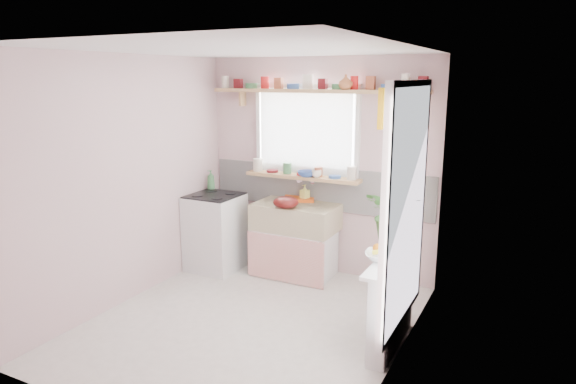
% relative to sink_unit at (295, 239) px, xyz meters
% --- Properties ---
extents(room, '(3.20, 3.20, 3.20)m').
position_rel_sink_unit_xyz_m(room, '(0.81, -0.43, 0.94)').
color(room, white).
rests_on(room, ground).
extents(sink_unit, '(0.95, 0.65, 1.11)m').
position_rel_sink_unit_xyz_m(sink_unit, '(0.00, 0.00, 0.00)').
color(sink_unit, white).
rests_on(sink_unit, ground).
extents(cooker, '(0.58, 0.58, 0.93)m').
position_rel_sink_unit_xyz_m(cooker, '(-0.95, -0.24, 0.03)').
color(cooker, white).
rests_on(cooker, ground).
extents(radiator_ledge, '(0.22, 0.95, 0.78)m').
position_rel_sink_unit_xyz_m(radiator_ledge, '(1.45, -1.09, -0.03)').
color(radiator_ledge, white).
rests_on(radiator_ledge, ground).
extents(windowsill, '(1.40, 0.22, 0.04)m').
position_rel_sink_unit_xyz_m(windowsill, '(-0.00, 0.19, 0.71)').
color(windowsill, tan).
rests_on(windowsill, room).
extents(pine_shelf, '(2.52, 0.24, 0.04)m').
position_rel_sink_unit_xyz_m(pine_shelf, '(0.15, 0.18, 1.69)').
color(pine_shelf, tan).
rests_on(pine_shelf, room).
extents(shelf_crockery, '(2.47, 0.11, 0.12)m').
position_rel_sink_unit_xyz_m(shelf_crockery, '(0.15, 0.18, 1.76)').
color(shelf_crockery, silver).
rests_on(shelf_crockery, pine_shelf).
extents(sill_crockery, '(1.35, 0.11, 0.12)m').
position_rel_sink_unit_xyz_m(sill_crockery, '(-0.02, 0.19, 0.78)').
color(sill_crockery, silver).
rests_on(sill_crockery, windowsill).
extents(dish_tray, '(0.43, 0.38, 0.04)m').
position_rel_sink_unit_xyz_m(dish_tray, '(-0.05, 0.21, 0.44)').
color(dish_tray, '#EA5A14').
rests_on(dish_tray, sink_unit).
extents(colander, '(0.38, 0.38, 0.13)m').
position_rel_sink_unit_xyz_m(colander, '(-0.02, -0.19, 0.48)').
color(colander, '#500F0D').
rests_on(colander, sink_unit).
extents(jade_plant, '(0.62, 0.56, 0.60)m').
position_rel_sink_unit_xyz_m(jade_plant, '(1.36, -0.69, 0.64)').
color(jade_plant, '#346629').
rests_on(jade_plant, radiator_ledge).
extents(fruit_bowl, '(0.34, 0.34, 0.07)m').
position_rel_sink_unit_xyz_m(fruit_bowl, '(1.36, -1.13, 0.38)').
color(fruit_bowl, white).
rests_on(fruit_bowl, radiator_ledge).
extents(herb_pot, '(0.12, 0.10, 0.19)m').
position_rel_sink_unit_xyz_m(herb_pot, '(1.48, -0.85, 0.44)').
color(herb_pot, '#2D6729').
rests_on(herb_pot, radiator_ledge).
extents(soap_bottle_sink, '(0.11, 0.11, 0.19)m').
position_rel_sink_unit_xyz_m(soap_bottle_sink, '(0.02, 0.21, 0.51)').
color(soap_bottle_sink, '#D0D15D').
rests_on(soap_bottle_sink, sink_unit).
extents(sill_cup, '(0.13, 0.13, 0.09)m').
position_rel_sink_unit_xyz_m(sill_cup, '(0.20, 0.13, 0.77)').
color(sill_cup, '#F0E4D0').
rests_on(sill_cup, windowsill).
extents(sill_bowl, '(0.26, 0.26, 0.07)m').
position_rel_sink_unit_xyz_m(sill_bowl, '(0.08, 0.13, 0.76)').
color(sill_bowl, '#3356A8').
rests_on(sill_bowl, windowsill).
extents(shelf_vase, '(0.16, 0.16, 0.16)m').
position_rel_sink_unit_xyz_m(shelf_vase, '(0.53, 0.12, 1.79)').
color(shelf_vase, '#AE6235').
rests_on(shelf_vase, pine_shelf).
extents(cooker_bottle, '(0.12, 0.12, 0.24)m').
position_rel_sink_unit_xyz_m(cooker_bottle, '(-1.15, -0.02, 0.60)').
color(cooker_bottle, '#468C50').
rests_on(cooker_bottle, cooker).
extents(fruit, '(0.20, 0.14, 0.10)m').
position_rel_sink_unit_xyz_m(fruit, '(1.37, -1.12, 0.44)').
color(fruit, orange).
rests_on(fruit, fruit_bowl).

